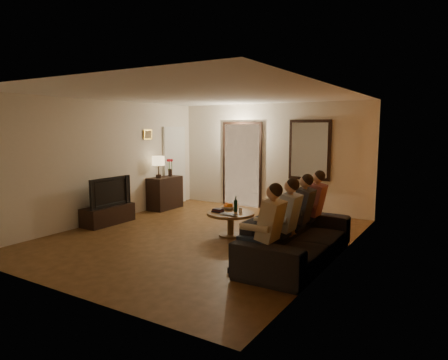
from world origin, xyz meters
The scene contains 33 objects.
floor centered at (0.00, 0.00, 0.00)m, with size 5.00×6.00×0.01m, color #4A3013.
ceiling centered at (0.00, 0.00, 2.60)m, with size 5.00×6.00×0.01m, color white.
back_wall centered at (0.00, 3.00, 1.30)m, with size 5.00×0.02×2.60m, color beige.
front_wall centered at (0.00, -3.00, 1.30)m, with size 5.00×0.02×2.60m, color beige.
left_wall centered at (-2.50, 0.00, 1.30)m, with size 0.02×6.00×2.60m, color beige.
right_wall centered at (2.50, 0.00, 1.30)m, with size 0.02×6.00×2.60m, color beige.
orange_accent centered at (2.49, 0.00, 1.30)m, with size 0.01×6.00×2.60m, color #D06523.
kitchen_doorway centered at (-0.80, 2.98, 1.05)m, with size 1.00×0.06×2.10m, color #FFE0A5.
door_trim centered at (-0.80, 2.97, 1.05)m, with size 1.12×0.04×2.22m, color black.
fridge_glimpse centered at (-0.55, 2.98, 0.90)m, with size 0.45×0.03×1.70m, color silver.
mirror_frame centered at (1.00, 2.96, 1.50)m, with size 1.00×0.05×1.40m, color black.
mirror_glass centered at (1.00, 2.93, 1.50)m, with size 0.86×0.02×1.26m, color white.
white_door centered at (-2.46, 2.30, 1.02)m, with size 0.06×0.85×2.04m, color white.
framed_art centered at (-2.47, 1.30, 1.85)m, with size 0.03×0.28×0.24m, color #B28C33.
art_canvas centered at (-2.46, 1.30, 1.85)m, with size 0.01×0.22×0.18m, color brown.
dresser centered at (-2.25, 1.63, 0.40)m, with size 0.45×0.90×0.80m, color black.
table_lamp centered at (-2.25, 1.41, 1.07)m, with size 0.30×0.30×0.54m, color beige, non-canonical shape.
flower_vase centered at (-2.25, 1.85, 1.02)m, with size 0.14×0.14×0.44m, color #AB121F, non-canonical shape.
tv_stand centered at (-2.25, -0.23, 0.19)m, with size 0.45×1.15×0.38m, color black.
tv centered at (-2.25, -0.23, 0.69)m, with size 0.14×1.06×0.61m, color black.
sofa centered at (2.01, -0.34, 0.37)m, with size 0.99×2.53×0.74m, color black.
person_a centered at (1.91, -1.24, 0.60)m, with size 0.60×0.40×1.20m, color tan, non-canonical shape.
person_b centered at (1.91, -0.64, 0.60)m, with size 0.60×0.40×1.20m, color tan, non-canonical shape.
person_c centered at (1.91, -0.04, 0.60)m, with size 0.60×0.40×1.20m, color tan, non-canonical shape.
person_d centered at (1.91, 0.56, 0.60)m, with size 0.60×0.40×1.20m, color tan, non-canonical shape.
dog centered at (1.65, -0.35, 0.28)m, with size 0.56×0.24×0.56m, color #A46A4C, non-canonical shape.
coffee_table centered at (0.44, 0.32, 0.23)m, with size 0.89×0.89×0.45m, color brown.
bowl centered at (0.26, 0.54, 0.48)m, with size 0.26×0.26×0.06m, color white.
oranges centered at (0.26, 0.54, 0.55)m, with size 0.20×0.20×0.08m, color orange, non-canonical shape.
wine_bottle centered at (0.49, 0.42, 0.60)m, with size 0.07×0.07×0.31m, color black, non-canonical shape.
wine_glass centered at (0.62, 0.37, 0.50)m, with size 0.06×0.06×0.10m, color silver.
book_stack centered at (0.22, 0.22, 0.48)m, with size 0.20×0.15×0.07m, color black, non-canonical shape.
laptop centered at (0.54, 0.04, 0.46)m, with size 0.33×0.21×0.03m, color black.
Camera 1 is at (4.15, -5.97, 2.02)m, focal length 32.00 mm.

